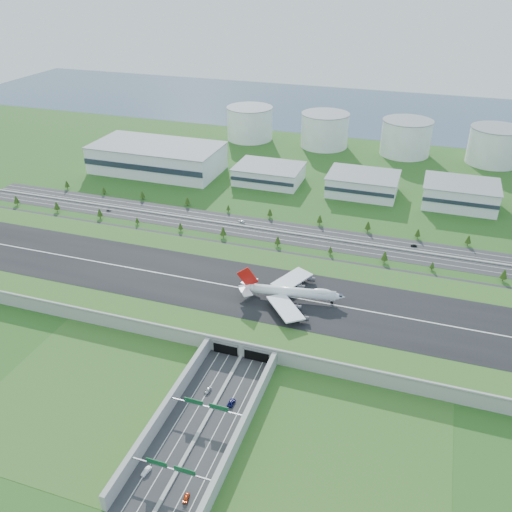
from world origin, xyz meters
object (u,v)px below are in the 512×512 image
(car_1, at_px, (146,471))
(car_0, at_px, (208,390))
(car_5, at_px, (414,246))
(car_7, at_px, (241,221))
(car_2, at_px, (231,403))
(car_4, at_px, (109,210))
(car_3, at_px, (186,498))
(fuel_tank_a, at_px, (250,123))
(boeing_747, at_px, (291,292))

(car_1, bearing_deg, car_0, 94.02)
(car_5, relative_size, car_7, 0.80)
(car_2, xyz_separation_m, car_4, (-171.11, 170.37, -0.14))
(car_3, bearing_deg, car_1, -27.03)
(car_2, distance_m, car_7, 194.92)
(fuel_tank_a, xyz_separation_m, car_2, (127.23, -393.22, -16.58))
(boeing_747, distance_m, car_7, 125.00)
(car_3, height_order, car_4, car_3)
(car_1, bearing_deg, fuel_tank_a, 113.95)
(fuel_tank_a, bearing_deg, car_7, -72.60)
(car_5, xyz_separation_m, car_7, (-130.15, -1.23, 0.07))
(car_4, bearing_deg, car_3, -161.75)
(fuel_tank_a, xyz_separation_m, car_5, (195.47, -207.16, -16.68))
(car_0, xyz_separation_m, car_4, (-157.62, 166.37, -0.15))
(boeing_747, xyz_separation_m, car_2, (-6.11, -80.72, -12.58))
(car_2, xyz_separation_m, car_3, (1.42, -52.36, -0.08))
(boeing_747, height_order, car_1, boeing_747)
(car_1, xyz_separation_m, car_5, (87.11, 232.48, -0.14))
(car_2, bearing_deg, car_4, -44.34)
(fuel_tank_a, height_order, car_4, fuel_tank_a)
(car_1, distance_m, car_4, 264.91)
(car_2, bearing_deg, car_3, 92.09)
(car_1, bearing_deg, car_2, 77.99)
(car_1, relative_size, car_5, 1.19)
(car_3, bearing_deg, car_5, -116.36)
(car_7, bearing_deg, boeing_747, 46.35)
(car_1, distance_m, car_2, 50.11)
(car_3, bearing_deg, car_4, -62.94)
(car_3, relative_size, car_4, 1.28)
(car_3, bearing_deg, boeing_747, -102.72)
(car_2, relative_size, car_4, 1.48)
(car_0, height_order, car_3, car_0)
(fuel_tank_a, bearing_deg, car_5, -46.66)
(car_3, height_order, car_5, car_3)
(boeing_747, relative_size, car_3, 12.47)
(car_5, height_order, car_7, car_7)
(car_0, relative_size, car_5, 1.13)
(boeing_747, distance_m, car_5, 122.96)
(fuel_tank_a, height_order, boeing_747, fuel_tank_a)
(car_4, xyz_separation_m, car_5, (239.36, 15.69, 0.04))
(car_1, bearing_deg, car_4, 135.18)
(car_3, bearing_deg, car_2, -99.15)
(car_2, height_order, car_3, car_2)
(boeing_747, relative_size, car_7, 11.63)
(fuel_tank_a, distance_m, boeing_747, 339.78)
(car_2, bearing_deg, car_5, -109.60)
(fuel_tank_a, relative_size, car_7, 9.35)
(fuel_tank_a, relative_size, car_4, 12.83)
(car_0, distance_m, car_4, 229.18)
(car_0, height_order, car_7, car_0)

